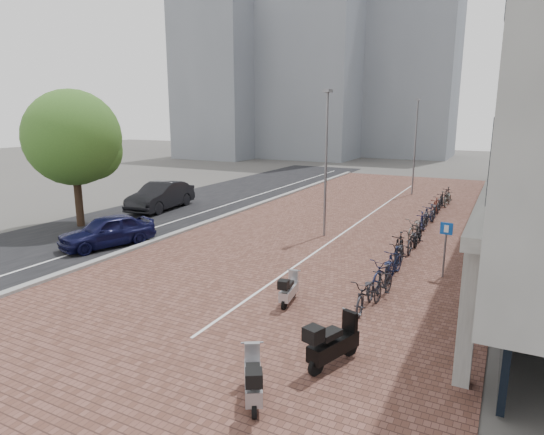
{
  "coord_description": "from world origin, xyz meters",
  "views": [
    {
      "loc": [
        9.28,
        -12.1,
        5.86
      ],
      "look_at": [
        0.0,
        6.0,
        1.3
      ],
      "focal_mm": 30.67,
      "sensor_mm": 36.0,
      "label": 1
    }
  ],
  "objects_px": {
    "parking_sign": "(445,242)",
    "car_dark": "(161,196)",
    "car_navy": "(107,231)",
    "scooter_back": "(253,378)",
    "scooter_front": "(289,289)",
    "scooter_mid": "(334,342)"
  },
  "relations": [
    {
      "from": "scooter_back",
      "to": "scooter_front",
      "type": "bearing_deg",
      "value": 75.75
    },
    {
      "from": "car_dark",
      "to": "scooter_back",
      "type": "distance_m",
      "value": 20.88
    },
    {
      "from": "car_navy",
      "to": "scooter_back",
      "type": "relative_size",
      "value": 2.69
    },
    {
      "from": "car_dark",
      "to": "scooter_mid",
      "type": "distance_m",
      "value": 20.24
    },
    {
      "from": "scooter_mid",
      "to": "parking_sign",
      "type": "xyz_separation_m",
      "value": [
        1.49,
        7.56,
        0.74
      ]
    },
    {
      "from": "scooter_mid",
      "to": "car_navy",
      "type": "bearing_deg",
      "value": 177.47
    },
    {
      "from": "car_navy",
      "to": "car_dark",
      "type": "relative_size",
      "value": 0.81
    },
    {
      "from": "car_dark",
      "to": "scooter_back",
      "type": "relative_size",
      "value": 3.33
    },
    {
      "from": "parking_sign",
      "to": "scooter_back",
      "type": "bearing_deg",
      "value": -97.26
    },
    {
      "from": "scooter_back",
      "to": "scooter_mid",
      "type": "bearing_deg",
      "value": 33.3
    },
    {
      "from": "car_navy",
      "to": "scooter_back",
      "type": "height_order",
      "value": "car_navy"
    },
    {
      "from": "car_navy",
      "to": "parking_sign",
      "type": "xyz_separation_m",
      "value": [
        14.03,
        2.53,
        0.64
      ]
    },
    {
      "from": "car_navy",
      "to": "scooter_mid",
      "type": "bearing_deg",
      "value": -1.94
    },
    {
      "from": "car_dark",
      "to": "scooter_mid",
      "type": "height_order",
      "value": "car_dark"
    },
    {
      "from": "scooter_front",
      "to": "parking_sign",
      "type": "xyz_separation_m",
      "value": [
        4.0,
        4.69,
        0.87
      ]
    },
    {
      "from": "car_dark",
      "to": "parking_sign",
      "type": "distance_m",
      "value": 18.07
    },
    {
      "from": "car_navy",
      "to": "car_dark",
      "type": "height_order",
      "value": "car_dark"
    },
    {
      "from": "car_navy",
      "to": "parking_sign",
      "type": "height_order",
      "value": "parking_sign"
    },
    {
      "from": "car_navy",
      "to": "scooter_front",
      "type": "bearing_deg",
      "value": 7.78
    },
    {
      "from": "car_dark",
      "to": "parking_sign",
      "type": "height_order",
      "value": "parking_sign"
    },
    {
      "from": "parking_sign",
      "to": "car_dark",
      "type": "bearing_deg",
      "value": 171.1
    },
    {
      "from": "parking_sign",
      "to": "scooter_front",
      "type": "bearing_deg",
      "value": -123.24
    }
  ]
}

